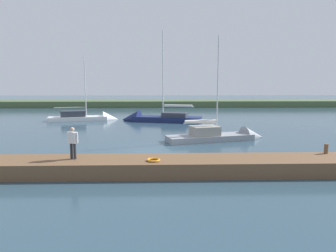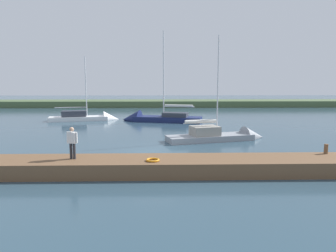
% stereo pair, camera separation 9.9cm
% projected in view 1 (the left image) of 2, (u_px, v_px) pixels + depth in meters
% --- Properties ---
extents(ground_plane, '(200.00, 200.00, 0.00)m').
position_uv_depth(ground_plane, '(153.00, 152.00, 19.84)').
color(ground_plane, '#2D4756').
extents(far_shoreline, '(180.00, 8.00, 2.40)m').
position_uv_depth(far_shoreline, '(157.00, 106.00, 60.50)').
color(far_shoreline, '#4C603D').
rests_on(far_shoreline, ground_plane).
extents(dock_pier, '(26.75, 2.37, 0.77)m').
position_uv_depth(dock_pier, '(151.00, 166.00, 15.07)').
color(dock_pier, brown).
rests_on(dock_pier, ground_plane).
extents(mooring_post_near, '(0.21, 0.21, 0.52)m').
position_uv_depth(mooring_post_near, '(326.00, 149.00, 16.08)').
color(mooring_post_near, brown).
rests_on(mooring_post_near, dock_pier).
extents(life_ring_buoy, '(0.66, 0.66, 0.10)m').
position_uv_depth(life_ring_buoy, '(154.00, 160.00, 14.54)').
color(life_ring_buoy, orange).
rests_on(life_ring_buoy, dock_pier).
extents(sailboat_far_left, '(9.98, 4.79, 11.66)m').
position_uv_depth(sailboat_far_left, '(154.00, 120.00, 36.11)').
color(sailboat_far_left, navy).
rests_on(sailboat_far_left, ground_plane).
extents(sailboat_outer_mooring, '(8.51, 4.01, 9.08)m').
position_uv_depth(sailboat_outer_mooring, '(224.00, 138.00, 24.18)').
color(sailboat_outer_mooring, gray).
rests_on(sailboat_outer_mooring, ground_plane).
extents(sailboat_near_dock, '(8.70, 4.04, 8.81)m').
position_uv_depth(sailboat_near_dock, '(88.00, 119.00, 37.25)').
color(sailboat_near_dock, white).
rests_on(sailboat_near_dock, ground_plane).
extents(person_on_dock, '(0.59, 0.36, 1.60)m').
position_uv_depth(person_on_dock, '(73.00, 141.00, 14.83)').
color(person_on_dock, '#28282D').
rests_on(person_on_dock, dock_pier).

